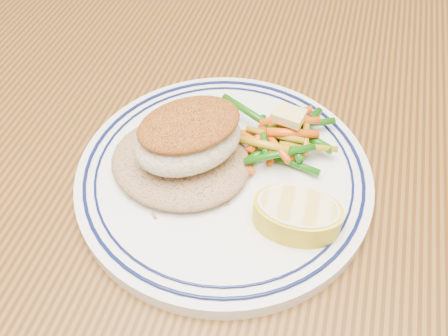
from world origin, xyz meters
TOP-DOWN VIEW (x-y plane):
  - dining_table at (0.00, 0.00)m, footprint 1.50×0.90m
  - plate at (-0.03, 0.01)m, footprint 0.26×0.26m
  - rice_pilaf at (-0.07, 0.00)m, footprint 0.12×0.11m
  - fish_fillet at (-0.06, 0.01)m, footprint 0.11×0.11m
  - vegetable_pile at (0.01, 0.05)m, footprint 0.11×0.10m
  - butter_pat at (0.01, 0.06)m, footprint 0.03×0.02m
  - lemon_wedge at (0.04, -0.03)m, footprint 0.07×0.06m

SIDE VIEW (x-z plane):
  - dining_table at x=0.00m, z-range 0.28..1.03m
  - plate at x=-0.03m, z-range 0.75..0.77m
  - rice_pilaf at x=-0.07m, z-range 0.77..0.79m
  - vegetable_pile at x=0.01m, z-range 0.76..0.79m
  - lemon_wedge at x=0.04m, z-range 0.77..0.79m
  - butter_pat at x=0.01m, z-range 0.79..0.80m
  - fish_fillet at x=-0.06m, z-range 0.78..0.83m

